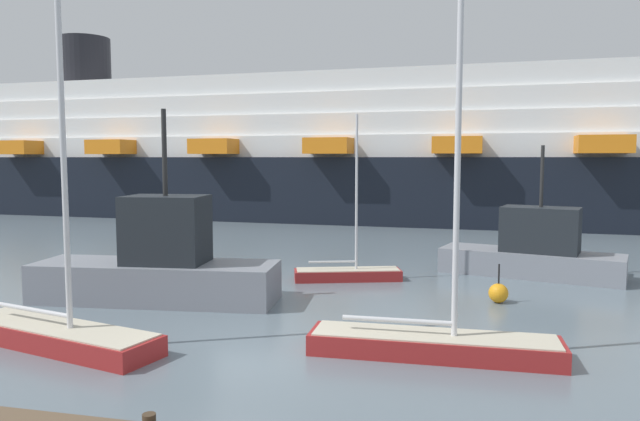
# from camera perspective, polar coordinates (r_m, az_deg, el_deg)

# --- Properties ---
(ground_plane) EXTENTS (600.00, 600.00, 0.00)m
(ground_plane) POSITION_cam_1_polar(r_m,az_deg,el_deg) (15.52, -7.62, -14.18)
(ground_plane) COLOR slate
(sailboat_1) EXTENTS (6.59, 3.09, 11.57)m
(sailboat_1) POSITION_cam_1_polar(r_m,az_deg,el_deg) (17.78, -24.01, -10.23)
(sailboat_1) COLOR maroon
(sailboat_1) RESTS_ON ground_plane
(sailboat_2) EXTENTS (4.58, 2.41, 6.89)m
(sailboat_2) POSITION_cam_1_polar(r_m,az_deg,el_deg) (24.86, 2.71, -5.96)
(sailboat_2) COLOR maroon
(sailboat_2) RESTS_ON ground_plane
(sailboat_3) EXTENTS (6.45, 1.51, 11.86)m
(sailboat_3) POSITION_cam_1_polar(r_m,az_deg,el_deg) (15.82, 10.97, -11.67)
(sailboat_3) COLOR maroon
(sailboat_3) RESTS_ON ground_plane
(fishing_boat_0) EXTENTS (8.83, 3.31, 6.81)m
(fishing_boat_0) POSITION_cam_1_polar(r_m,az_deg,el_deg) (21.86, -15.28, -5.21)
(fishing_boat_0) COLOR gray
(fishing_boat_0) RESTS_ON ground_plane
(fishing_boat_1) EXTENTS (7.85, 4.24, 5.64)m
(fishing_boat_1) POSITION_cam_1_polar(r_m,az_deg,el_deg) (27.16, 19.93, -3.70)
(fishing_boat_1) COLOR gray
(fishing_boat_1) RESTS_ON ground_plane
(channel_buoy_0) EXTENTS (0.69, 0.69, 1.39)m
(channel_buoy_0) POSITION_cam_1_polar(r_m,az_deg,el_deg) (21.97, 16.84, -7.63)
(channel_buoy_0) COLOR orange
(channel_buoy_0) RESTS_ON ground_plane
(cruise_ship) EXTENTS (94.19, 18.75, 16.57)m
(cruise_ship) POSITION_cam_1_polar(r_m,az_deg,el_deg) (53.73, -7.10, 5.31)
(cruise_ship) COLOR black
(cruise_ship) RESTS_ON ground_plane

